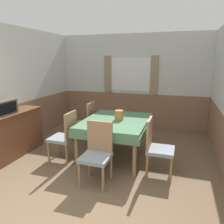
% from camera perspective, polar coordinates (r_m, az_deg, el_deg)
% --- Properties ---
extents(wall_back, '(4.55, 0.10, 2.60)m').
position_cam_1_polar(wall_back, '(6.29, 5.36, 8.07)').
color(wall_back, silver).
rests_on(wall_back, ground_plane).
extents(wall_left, '(0.05, 4.89, 2.60)m').
position_cam_1_polar(wall_left, '(5.20, -24.03, 5.73)').
color(wall_left, silver).
rests_on(wall_left, ground_plane).
extents(dining_table, '(1.24, 1.55, 0.75)m').
position_cam_1_polar(dining_table, '(4.31, 0.98, -3.34)').
color(dining_table, '#4C7A56').
rests_on(dining_table, ground_plane).
extents(chair_right_near, '(0.44, 0.44, 0.96)m').
position_cam_1_polar(chair_right_near, '(3.75, 11.51, -8.55)').
color(chair_right_near, '#93704C').
rests_on(chair_right_near, ground_plane).
extents(chair_head_near, '(0.44, 0.44, 0.96)m').
position_cam_1_polar(chair_head_near, '(3.47, -3.90, -10.18)').
color(chair_head_near, '#93704C').
rests_on(chair_head_near, ground_plane).
extents(chair_left_far, '(0.44, 0.44, 0.96)m').
position_cam_1_polar(chair_left_far, '(5.08, -6.70, -2.47)').
color(chair_left_far, '#93704C').
rests_on(chair_left_far, ground_plane).
extents(chair_left_near, '(0.44, 0.44, 0.96)m').
position_cam_1_polar(chair_left_near, '(4.26, -12.10, -5.88)').
color(chair_left_near, '#93704C').
rests_on(chair_left_near, ground_plane).
extents(sideboard, '(0.46, 1.47, 0.89)m').
position_cam_1_polar(sideboard, '(4.80, -25.02, -5.33)').
color(sideboard, brown).
rests_on(sideboard, ground_plane).
extents(tv, '(0.29, 0.53, 0.27)m').
position_cam_1_polar(tv, '(4.55, -26.85, 0.96)').
color(tv, '#51473D').
rests_on(tv, sideboard).
extents(vase, '(0.17, 0.17, 0.19)m').
position_cam_1_polar(vase, '(4.26, 1.86, -0.81)').
color(vase, '#B26B38').
rests_on(vase, dining_table).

